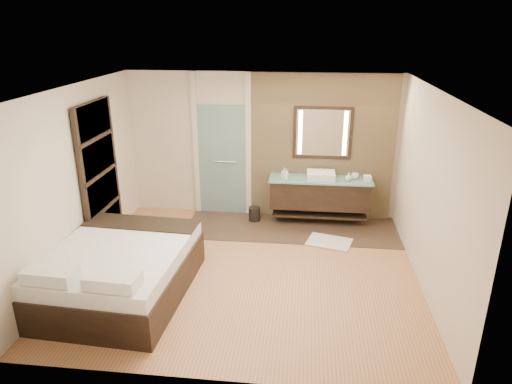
# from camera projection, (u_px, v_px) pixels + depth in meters

# --- Properties ---
(floor) EXTENTS (5.00, 5.00, 0.00)m
(floor) POSITION_uv_depth(u_px,v_px,m) (247.00, 271.00, 6.87)
(floor) COLOR #A26D44
(floor) RESTS_ON ground
(tile_strip) EXTENTS (3.80, 1.30, 0.01)m
(tile_strip) POSITION_uv_depth(u_px,v_px,m) (291.00, 228.00, 8.29)
(tile_strip) COLOR #3A2C20
(tile_strip) RESTS_ON floor
(stone_wall) EXTENTS (2.60, 0.08, 2.70)m
(stone_wall) POSITION_uv_depth(u_px,v_px,m) (322.00, 148.00, 8.34)
(stone_wall) COLOR tan
(stone_wall) RESTS_ON floor
(vanity) EXTENTS (1.85, 0.55, 0.88)m
(vanity) POSITION_uv_depth(u_px,v_px,m) (320.00, 193.00, 8.33)
(vanity) COLOR black
(vanity) RESTS_ON stone_wall
(mirror_unit) EXTENTS (1.06, 0.04, 0.96)m
(mirror_unit) POSITION_uv_depth(u_px,v_px,m) (323.00, 133.00, 8.18)
(mirror_unit) COLOR black
(mirror_unit) RESTS_ON stone_wall
(frosted_door) EXTENTS (1.10, 0.12, 2.70)m
(frosted_door) POSITION_uv_depth(u_px,v_px,m) (222.00, 156.00, 8.59)
(frosted_door) COLOR #ADDBD9
(frosted_door) RESTS_ON floor
(shoji_partition) EXTENTS (0.06, 1.20, 2.40)m
(shoji_partition) POSITION_uv_depth(u_px,v_px,m) (100.00, 177.00, 7.25)
(shoji_partition) COLOR black
(shoji_partition) RESTS_ON floor
(bed) EXTENTS (1.88, 2.30, 0.85)m
(bed) POSITION_uv_depth(u_px,v_px,m) (119.00, 271.00, 6.18)
(bed) COLOR black
(bed) RESTS_ON floor
(bath_mat) EXTENTS (0.83, 0.68, 0.02)m
(bath_mat) POSITION_uv_depth(u_px,v_px,m) (329.00, 242.00, 7.73)
(bath_mat) COLOR silver
(bath_mat) RESTS_ON floor
(waste_bin) EXTENTS (0.23, 0.23, 0.27)m
(waste_bin) POSITION_uv_depth(u_px,v_px,m) (254.00, 214.00, 8.55)
(waste_bin) COLOR black
(waste_bin) RESTS_ON floor
(tissue_box) EXTENTS (0.13, 0.13, 0.10)m
(tissue_box) POSITION_uv_depth(u_px,v_px,m) (367.00, 178.00, 8.09)
(tissue_box) COLOR silver
(tissue_box) RESTS_ON vanity
(soap_bottle_a) EXTENTS (0.10, 0.10, 0.20)m
(soap_bottle_a) POSITION_uv_depth(u_px,v_px,m) (286.00, 174.00, 8.16)
(soap_bottle_a) COLOR white
(soap_bottle_a) RESTS_ON vanity
(soap_bottle_b) EXTENTS (0.10, 0.10, 0.18)m
(soap_bottle_b) POSITION_uv_depth(u_px,v_px,m) (284.00, 173.00, 8.27)
(soap_bottle_b) COLOR #B2B2B2
(soap_bottle_b) RESTS_ON vanity
(soap_bottle_c) EXTENTS (0.14, 0.14, 0.15)m
(soap_bottle_c) POSITION_uv_depth(u_px,v_px,m) (348.00, 177.00, 8.08)
(soap_bottle_c) COLOR silver
(soap_bottle_c) RESTS_ON vanity
(cup) EXTENTS (0.14, 0.14, 0.10)m
(cup) POSITION_uv_depth(u_px,v_px,m) (355.00, 176.00, 8.20)
(cup) COLOR white
(cup) RESTS_ON vanity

